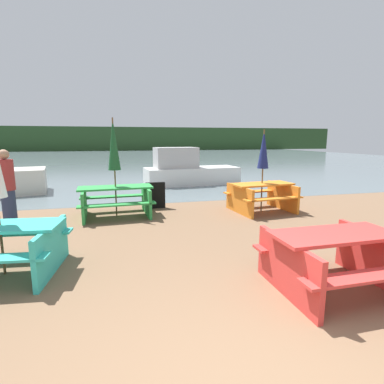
# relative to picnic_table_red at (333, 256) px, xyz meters

# --- Properties ---
(water) EXTENTS (60.00, 50.00, 0.00)m
(water) POSITION_rel_picnic_table_red_xyz_m (-1.71, 30.84, -0.46)
(water) COLOR slate
(water) RESTS_ON ground_plane
(far_treeline) EXTENTS (80.00, 1.60, 4.00)m
(far_treeline) POSITION_rel_picnic_table_red_xyz_m (-1.71, 50.84, 1.54)
(far_treeline) COLOR #284723
(far_treeline) RESTS_ON water
(picnic_table_red) EXTENTS (1.65, 1.40, 0.77)m
(picnic_table_red) POSITION_rel_picnic_table_red_xyz_m (0.00, 0.00, 0.00)
(picnic_table_red) COLOR red
(picnic_table_red) RESTS_ON ground_plane
(picnic_table_teal) EXTENTS (1.79, 1.55, 0.75)m
(picnic_table_teal) POSITION_rel_picnic_table_red_xyz_m (-4.38, 1.49, -0.00)
(picnic_table_teal) COLOR #33B7A8
(picnic_table_teal) RESTS_ON ground_plane
(picnic_table_orange) EXTENTS (1.80, 1.56, 0.77)m
(picnic_table_orange) POSITION_rel_picnic_table_red_xyz_m (1.08, 4.20, 0.01)
(picnic_table_orange) COLOR orange
(picnic_table_orange) RESTS_ON ground_plane
(picnic_table_green) EXTENTS (1.92, 1.49, 0.77)m
(picnic_table_green) POSITION_rel_picnic_table_red_xyz_m (-2.80, 4.61, 0.01)
(picnic_table_green) COLOR green
(picnic_table_green) RESTS_ON ground_plane
(umbrella_navy) EXTENTS (0.30, 0.30, 2.21)m
(umbrella_navy) POSITION_rel_picnic_table_red_xyz_m (1.08, 4.20, 1.22)
(umbrella_navy) COLOR brown
(umbrella_navy) RESTS_ON ground_plane
(umbrella_darkgreen) EXTENTS (0.31, 0.31, 2.48)m
(umbrella_darkgreen) POSITION_rel_picnic_table_red_xyz_m (-2.80, 4.61, 1.37)
(umbrella_darkgreen) COLOR brown
(umbrella_darkgreen) RESTS_ON ground_plane
(boat) EXTENTS (4.17, 1.82, 1.61)m
(boat) POSITION_rel_picnic_table_red_xyz_m (0.20, 9.50, 0.13)
(boat) COLOR silver
(boat) RESTS_ON water
(person) EXTENTS (0.35, 0.35, 1.73)m
(person) POSITION_rel_picnic_table_red_xyz_m (-5.19, 4.36, 0.41)
(person) COLOR #283351
(person) RESTS_ON ground_plane
(signboard) EXTENTS (0.55, 0.08, 0.75)m
(signboard) POSITION_rel_picnic_table_red_xyz_m (-1.71, 5.24, -0.08)
(signboard) COLOR black
(signboard) RESTS_ON ground_plane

